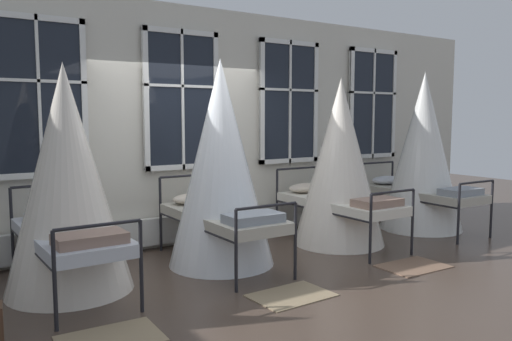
{
  "coord_description": "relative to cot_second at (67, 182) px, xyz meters",
  "views": [
    {
      "loc": [
        -3.04,
        -5.31,
        1.79
      ],
      "look_at": [
        0.48,
        0.04,
        1.12
      ],
      "focal_mm": 36.0,
      "sensor_mm": 36.0,
      "label": 1
    }
  ],
  "objects": [
    {
      "name": "window_bank",
      "position": [
        1.81,
        1.08,
        0.07
      ],
      "size": [
        8.46,
        0.1,
        2.9
      ],
      "color": "black",
      "rests_on": "ground"
    },
    {
      "name": "rug_second",
      "position": [
        -0.03,
        -1.4,
        -1.13
      ],
      "size": [
        0.82,
        0.58,
        0.01
      ],
      "primitive_type": "cube",
      "rotation": [
        0.0,
        0.0,
        -0.03
      ],
      "color": "#8E7A5B",
      "rests_on": "ground"
    },
    {
      "name": "cot_fourth",
      "position": [
        3.68,
        -0.04,
        -0.0
      ],
      "size": [
        1.28,
        2.01,
        2.33
      ],
      "rotation": [
        0.0,
        0.0,
        1.56
      ],
      "color": "black",
      "rests_on": "ground"
    },
    {
      "name": "rug_third",
      "position": [
        1.81,
        -1.4,
        -1.13
      ],
      "size": [
        0.82,
        0.59,
        0.01
      ],
      "primitive_type": "cube",
      "rotation": [
        0.0,
        0.0,
        0.04
      ],
      "color": "#8E7A5B",
      "rests_on": "ground"
    },
    {
      "name": "rug_fourth",
      "position": [
        3.65,
        -1.4,
        -1.13
      ],
      "size": [
        0.81,
        0.58,
        0.01
      ],
      "primitive_type": "cube",
      "rotation": [
        0.0,
        0.0,
        -0.02
      ],
      "color": "brown",
      "rests_on": "ground"
    },
    {
      "name": "cot_second",
      "position": [
        0.0,
        0.0,
        0.0
      ],
      "size": [
        1.28,
        2.02,
        2.34
      ],
      "rotation": [
        0.0,
        0.0,
        1.59
      ],
      "color": "black",
      "rests_on": "ground"
    },
    {
      "name": "back_wall_with_windows",
      "position": [
        1.81,
        1.2,
        0.53
      ],
      "size": [
        12.0,
        0.1,
        3.32
      ],
      "primitive_type": "cube",
      "color": "beige",
      "rests_on": "ground"
    },
    {
      "name": "ground",
      "position": [
        1.81,
        -0.07,
        -1.13
      ],
      "size": [
        22.0,
        22.0,
        0.0
      ],
      "primitive_type": "plane",
      "color": "#4C3D33"
    },
    {
      "name": "cot_fifth",
      "position": [
        5.45,
        -0.04,
        0.07
      ],
      "size": [
        1.28,
        2.02,
        2.49
      ],
      "rotation": [
        0.0,
        0.0,
        1.54
      ],
      "color": "black",
      "rests_on": "ground"
    },
    {
      "name": "cot_third",
      "position": [
        1.79,
        -0.02,
        0.07
      ],
      "size": [
        1.28,
        2.01,
        2.48
      ],
      "rotation": [
        0.0,
        0.0,
        1.57
      ],
      "color": "black",
      "rests_on": "ground"
    }
  ]
}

